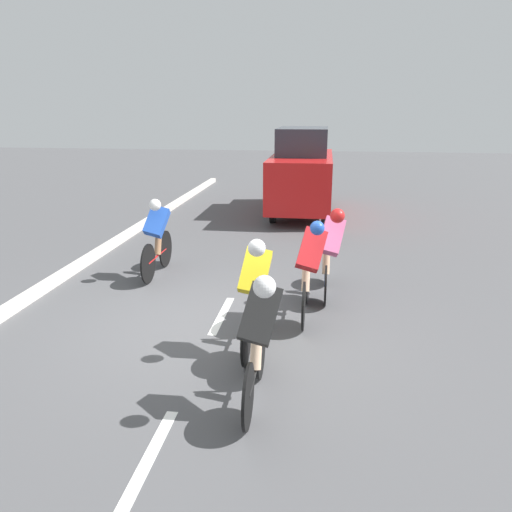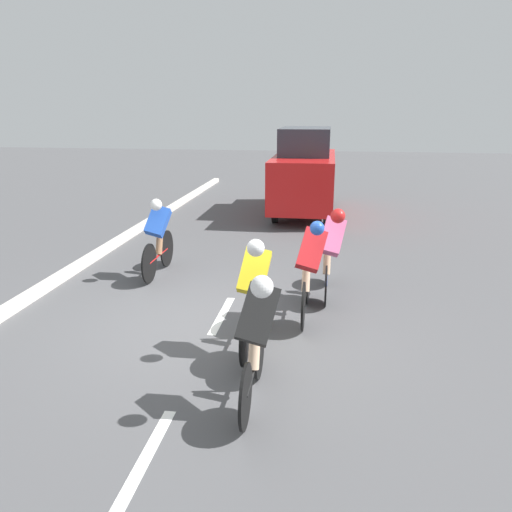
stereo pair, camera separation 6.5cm
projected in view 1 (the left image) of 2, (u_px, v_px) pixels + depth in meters
ground_plane at (216, 327)px, 7.09m from camera, size 60.00×60.00×0.00m
lane_stripe_near at (149, 457)px, 4.44m from camera, size 0.12×1.40×0.01m
lane_stripe_mid at (222, 315)px, 7.48m from camera, size 0.12×1.40×0.01m
lane_stripe_far at (253, 255)px, 10.51m from camera, size 0.12×1.40×0.01m
curb at (23, 300)px, 7.88m from camera, size 0.20×27.46×0.14m
cyclist_red at (309, 266)px, 7.21m from camera, size 0.46×1.71×1.52m
cyclist_pink at (330, 249)px, 8.01m from camera, size 0.45×1.63×1.52m
cyclist_yellow at (254, 291)px, 6.26m from camera, size 0.41×1.75×1.52m
cyclist_black at (259, 335)px, 5.02m from camera, size 0.45×1.61×1.51m
cyclist_blue at (157, 236)px, 9.03m from camera, size 0.44×1.70×1.48m
support_car at (302, 172)px, 14.41m from camera, size 1.70×4.47×2.44m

